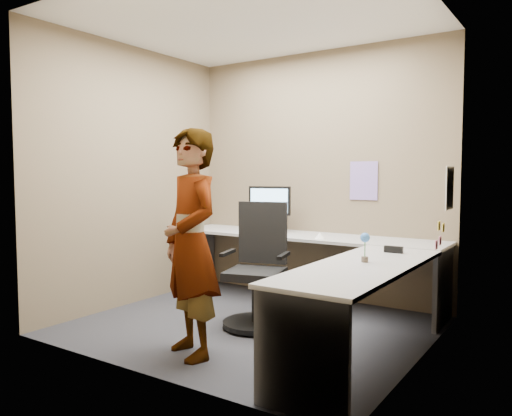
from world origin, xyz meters
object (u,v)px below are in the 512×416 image
Objects in this scene: desk at (314,260)px; person at (191,243)px; monitor at (269,203)px; office_chair at (257,277)px.

person is at bearing -108.13° from desk.
monitor is at bearing 128.17° from person.
monitor is 1.18m from office_chair.
desk is 1.10m from monitor.
monitor is at bearing 100.22° from office_chair.
office_chair is 0.64× the size of person.
monitor is 1.85m from person.
monitor is (-0.83, 0.56, 0.46)m from desk.
monitor reaches higher than office_chair.
desk is 1.74× the size of person.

